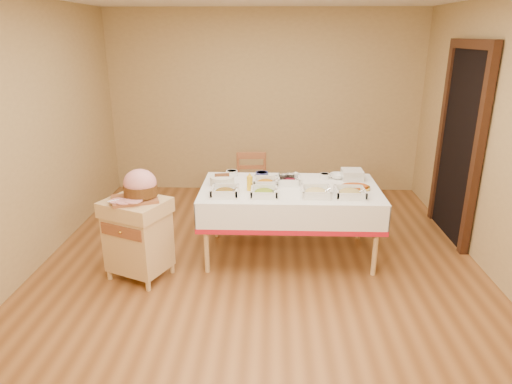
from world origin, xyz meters
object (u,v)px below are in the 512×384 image
preserve_jar_left (283,178)px  butcher_cart (138,234)px  ham_on_board (139,187)px  mustard_bottle (250,182)px  bread_basket (222,180)px  dining_chair (252,188)px  dining_table (290,202)px  plate_stack (352,175)px  brass_platter (355,187)px  preserve_jar_right (290,177)px

preserve_jar_left → butcher_cart: bearing=-154.6°
ham_on_board → mustard_bottle: 1.07m
preserve_jar_left → bread_basket: preserve_jar_left is taller
preserve_jar_left → mustard_bottle: size_ratio=0.65×
dining_chair → dining_table: bearing=-64.0°
butcher_cart → bread_basket: bearing=37.8°
dining_chair → ham_on_board: (-0.98, -1.38, 0.46)m
preserve_jar_left → plate_stack: 0.76m
preserve_jar_left → brass_platter: bearing=-13.3°
dining_chair → preserve_jar_right: bearing=-58.6°
ham_on_board → preserve_jar_right: ham_on_board is taller
butcher_cart → bread_basket: 1.02m
preserve_jar_right → brass_platter: preserve_jar_right is taller
ham_on_board → preserve_jar_left: size_ratio=3.64×
dining_table → butcher_cart: bearing=-160.3°
dining_chair → mustard_bottle: 1.08m
preserve_jar_left → dining_table: bearing=-62.8°
preserve_jar_right → preserve_jar_left: bearing=-158.9°
dining_chair → ham_on_board: size_ratio=2.00×
dining_chair → plate_stack: bearing=-28.4°
butcher_cart → ham_on_board: 0.47m
mustard_bottle → brass_platter: size_ratio=0.59×
brass_platter → preserve_jar_right: bearing=162.7°
dining_chair → preserve_jar_right: 0.93m
preserve_jar_left → plate_stack: (0.75, 0.15, -0.00)m
butcher_cart → ham_on_board: bearing=38.1°
dining_table → brass_platter: size_ratio=5.83×
ham_on_board → plate_stack: ham_on_board is taller
butcher_cart → preserve_jar_right: (1.46, 0.69, 0.36)m
dining_table → ham_on_board: 1.53m
preserve_jar_right → plate_stack: bearing=10.5°
bread_basket → butcher_cart: bearing=-142.2°
ham_on_board → brass_platter: (2.07, 0.45, -0.13)m
bread_basket → dining_table: bearing=-5.1°
plate_stack → ham_on_board: bearing=-159.6°
dining_chair → preserve_jar_right: size_ratio=7.41×
preserve_jar_right → brass_platter: (0.65, -0.20, -0.03)m
dining_table → bread_basket: bread_basket is taller
bread_basket → brass_platter: (1.36, -0.10, -0.03)m
dining_table → bread_basket: 0.74m
butcher_cart → plate_stack: (2.14, 0.81, 0.37)m
dining_chair → preserve_jar_left: preserve_jar_left is taller
preserve_jar_left → bread_basket: 0.64m
mustard_bottle → plate_stack: bearing=20.3°
dining_table → mustard_bottle: mustard_bottle is taller
butcher_cart → bread_basket: bread_basket is taller
plate_stack → brass_platter: plate_stack is taller
brass_platter → preserve_jar_left: bearing=166.7°
butcher_cart → mustard_bottle: (1.05, 0.41, 0.39)m
butcher_cart → preserve_jar_left: size_ratio=6.60×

